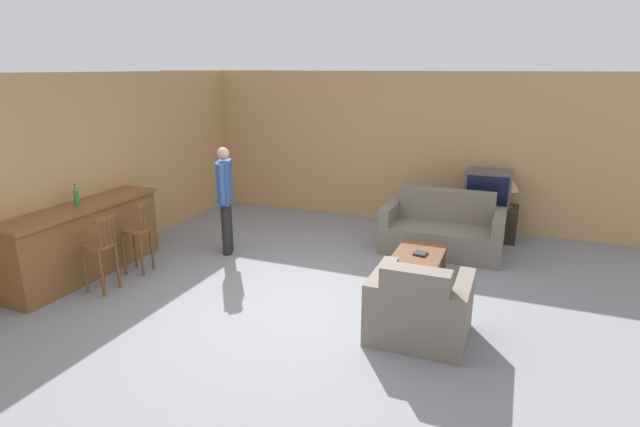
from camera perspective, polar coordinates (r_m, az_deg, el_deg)
ground_plane at (r=5.96m, az=-2.36°, el=-10.14°), size 24.00×24.00×0.00m
wall_back at (r=8.93m, az=7.42°, el=7.50°), size 9.40×0.08×2.60m
wall_left at (r=8.39m, az=-19.42°, el=6.14°), size 0.08×8.69×2.60m
bar_counter at (r=7.22m, az=-25.27°, el=-2.79°), size 0.55×2.27×0.95m
bar_chair_near at (r=6.61m, az=-23.84°, el=-3.89°), size 0.37×0.37×0.97m
bar_chair_mid at (r=7.04m, az=-20.16°, el=-2.28°), size 0.43×0.43×0.97m
couch_far at (r=7.66m, az=13.81°, el=-1.96°), size 1.73×0.89×0.88m
armchair_near at (r=5.21m, az=11.22°, el=-10.75°), size 0.97×0.85×0.86m
coffee_table at (r=6.45m, az=11.16°, el=-5.01°), size 0.60×0.96×0.40m
tv_unit at (r=8.48m, az=18.34°, el=-0.85°), size 0.97×0.54×0.54m
tv at (r=8.34m, az=18.68°, el=2.75°), size 0.69×0.52×0.56m
bottle at (r=7.09m, az=-26.09°, el=1.87°), size 0.07×0.07×0.28m
book_on_table at (r=6.40m, az=11.41°, el=-4.51°), size 0.17×0.18×0.03m
table_lamp at (r=8.31m, az=20.89°, el=3.08°), size 0.29×0.29×0.49m
person_by_window at (r=7.33m, az=-10.77°, el=2.11°), size 0.33×0.52×1.58m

